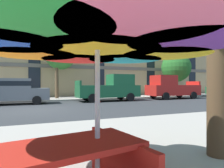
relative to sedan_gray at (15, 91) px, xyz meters
name	(u,v)px	position (x,y,z in m)	size (l,w,h in m)	color
ground_plane	(36,110)	(1.31, -3.70, -0.95)	(120.00, 120.00, 0.00)	#2D3033
sidewalk_far	(35,100)	(1.31, 3.10, -0.89)	(56.00, 3.60, 0.12)	#9E998E
apartment_building	(34,44)	(1.31, 11.29, 5.45)	(46.30, 12.08, 12.80)	tan
sedan_gray	(15,91)	(0.00, 0.00, 0.00)	(4.40, 1.98, 1.78)	slate
pickup_green_midblock	(111,89)	(7.12, 0.00, 0.08)	(5.10, 2.12, 2.20)	#195933
pickup_red	(171,88)	(13.30, 0.00, 0.08)	(5.10, 2.12, 2.20)	#B21E19
street_tree_middle	(60,54)	(3.44, 3.47, 3.18)	(2.88, 2.88, 5.62)	brown
street_tree_right	(175,67)	(16.34, 2.96, 2.46)	(3.31, 3.31, 5.00)	brown
patio_umbrella	(97,34)	(1.89, -12.70, 1.03)	(3.12, 3.12, 2.23)	silver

